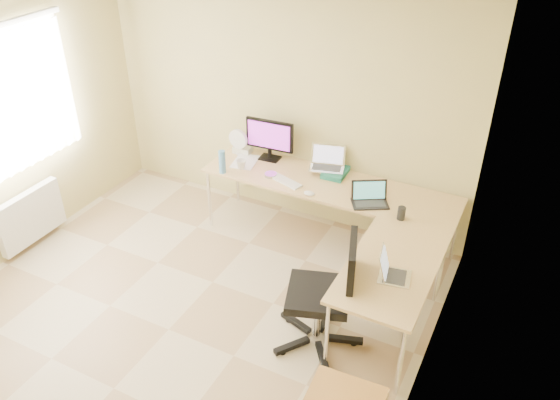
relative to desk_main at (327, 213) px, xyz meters
The scene contains 22 objects.
floor 2.02m from the desk_main, 111.40° to the right, with size 4.50×4.50×0.00m, color #BEAC8A.
ceiling 2.99m from the desk_main, 111.40° to the right, with size 4.50×4.50×0.00m, color white.
wall_back 1.25m from the desk_main, 151.11° to the left, with size 4.50×4.50×0.00m, color #CCBD73.
wall_right 2.49m from the desk_main, 53.38° to the right, with size 4.50×4.50×0.00m, color #CCBD73.
desk_main is the anchor object (origin of this frame).
desk_return 1.40m from the desk_main, 45.73° to the right, with size 0.70×1.30×0.73m, color tan.
monitor 1.00m from the desk_main, 165.69° to the left, with size 0.54×0.17×0.46m, color black.
book_stack 0.44m from the desk_main, 92.86° to the left, with size 0.23×0.31×0.05m, color #196452.
laptop_center 0.57m from the desk_main, 119.17° to the left, with size 0.36×0.27×0.23m, color silver.
laptop_black 0.72m from the desk_main, 20.37° to the right, with size 0.34×0.25×0.22m, color black.
keyboard 0.58m from the desk_main, 157.66° to the right, with size 0.40×0.11×0.02m, color silver.
mouse 0.49m from the desk_main, 105.59° to the right, with size 0.11×0.07×0.04m, color silver.
mug 1.05m from the desk_main, behind, with size 0.11×0.11×0.10m, color white.
cd_stack 0.72m from the desk_main, 166.85° to the right, with size 0.13×0.13×0.03m, color #AFB0C2.
water_bottle 1.22m from the desk_main, 164.60° to the right, with size 0.07×0.07×0.25m, color #4B87C0.
papers 1.06m from the desk_main, behind, with size 0.24×0.34×0.01m, color white.
white_box 1.21m from the desk_main, 169.93° to the left, with size 0.20×0.14×0.07m, color silver.
desk_fan 1.24m from the desk_main, behind, with size 0.22×0.22×0.28m, color white.
black_cup 0.99m from the desk_main, 19.49° to the right, with size 0.07×0.07×0.13m, color black.
laptop_return 1.60m from the desk_main, 47.38° to the right, with size 0.23×0.30×0.20m, color silver.
office_chair 1.46m from the desk_main, 70.27° to the right, with size 0.65×0.65×1.09m, color black.
radiator 3.11m from the desk_main, 152.24° to the right, with size 0.09×0.80×0.55m, color white.
Camera 1 is at (2.52, -2.78, 3.64)m, focal length 36.17 mm.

